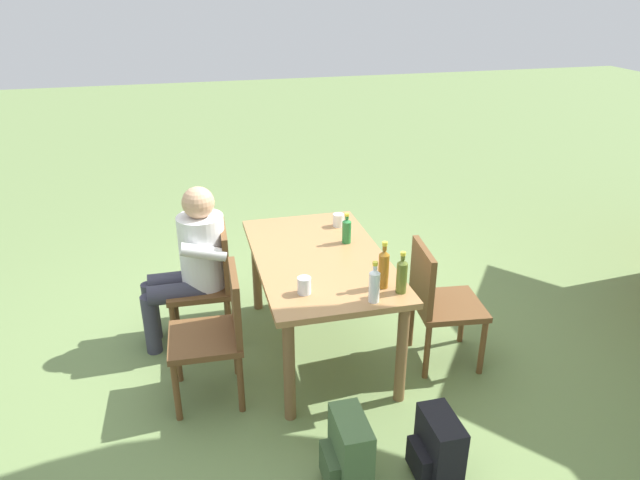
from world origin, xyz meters
name	(u,v)px	position (x,y,z in m)	size (l,w,h in m)	color
ground_plane	(320,347)	(0.00, 0.00, 0.00)	(24.00, 24.00, 0.00)	#6B844C
dining_table	(320,269)	(0.00, 0.00, 0.64)	(1.49, 0.86, 0.74)	#A37547
chair_near_left	(210,279)	(-0.33, -0.73, 0.49)	(0.46, 0.46, 0.87)	brown
chair_near_right	(218,329)	(0.34, -0.73, 0.49)	(0.46, 0.46, 0.87)	brown
chair_far_right	(438,299)	(0.33, 0.73, 0.49)	(0.49, 0.49, 0.87)	brown
person_in_white_shirt	(192,259)	(-0.33, -0.84, 0.66)	(0.47, 0.61, 1.18)	white
bottle_olive	(402,275)	(0.59, 0.35, 0.85)	(0.06, 0.06, 0.26)	#566623
bottle_clear	(374,285)	(0.65, 0.16, 0.85)	(0.06, 0.06, 0.25)	white
bottle_green	(347,230)	(-0.17, 0.24, 0.83)	(0.06, 0.06, 0.22)	#287A38
bottle_amber	(384,268)	(0.50, 0.27, 0.87)	(0.06, 0.06, 0.30)	#996019
cup_glass	(304,285)	(0.46, -0.21, 0.79)	(0.08, 0.08, 0.10)	silver
cup_white	(338,220)	(-0.47, 0.26, 0.79)	(0.08, 0.08, 0.10)	white
backpack_by_near_side	(437,449)	(1.29, 0.32, 0.18)	(0.30, 0.22, 0.38)	black
backpack_by_far_side	(348,454)	(1.24, -0.16, 0.21)	(0.32, 0.22, 0.43)	#47663D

